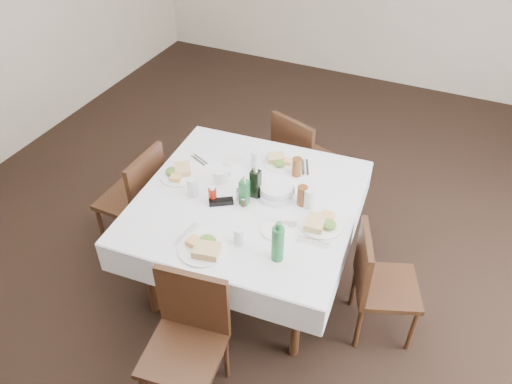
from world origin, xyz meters
TOP-DOWN VIEW (x-y plane):
  - ground_plane at (0.00, 0.00)m, footprint 7.00×7.00m
  - room_shell at (0.00, 0.00)m, footprint 6.04×7.04m
  - dining_table at (-0.19, -0.10)m, footprint 1.50×1.50m
  - chair_north at (-0.17, 0.86)m, footprint 0.53×0.53m
  - chair_south at (-0.13, -1.00)m, footprint 0.47×0.47m
  - chair_east at (0.72, -0.16)m, footprint 0.50×0.50m
  - chair_west at (-1.08, -0.11)m, footprint 0.42×0.42m
  - meal_north at (-0.15, 0.35)m, footprint 0.23×0.23m
  - meal_south at (-0.22, -0.62)m, footprint 0.29×0.29m
  - meal_east at (0.33, -0.14)m, footprint 0.28×0.28m
  - meal_west at (-0.73, -0.07)m, footprint 0.26×0.26m
  - side_plate_a at (-0.46, 0.24)m, footprint 0.14×0.14m
  - side_plate_b at (0.10, -0.31)m, footprint 0.17×0.17m
  - water_n at (-0.28, 0.24)m, footprint 0.07×0.07m
  - water_s at (-0.06, -0.48)m, footprint 0.06×0.06m
  - water_e at (0.20, 0.00)m, footprint 0.07×0.07m
  - water_w at (-0.53, -0.21)m, footprint 0.07×0.07m
  - iced_tea_a at (0.01, 0.28)m, footprint 0.07×0.07m
  - iced_tea_b at (0.15, 0.00)m, footprint 0.07×0.07m
  - bread_basket at (-0.03, 0.02)m, footprint 0.24×0.24m
  - oil_cruet_dark at (-0.15, -0.04)m, footprint 0.06×0.06m
  - oil_cruet_green at (-0.19, -0.14)m, footprint 0.05×0.05m
  - ketchup_bottle at (-0.38, -0.21)m, footprint 0.05×0.05m
  - salt_shaker at (-0.23, -0.13)m, footprint 0.04×0.04m
  - pepper_shaker at (-0.18, -0.17)m, footprint 0.03×0.03m
  - coffee_mug at (-0.43, -0.02)m, footprint 0.14×0.14m
  - sunglasses at (-0.32, -0.21)m, footprint 0.16×0.13m
  - green_bottle at (0.19, -0.50)m, footprint 0.07×0.07m
  - sugar_caddy at (0.14, -0.21)m, footprint 0.11×0.08m
  - cutlery_n at (0.04, 0.38)m, footprint 0.11×0.19m
  - cutlery_s at (-0.37, -0.54)m, footprint 0.07×0.21m
  - cutlery_e at (0.34, -0.30)m, footprint 0.20×0.06m
  - cutlery_w at (-0.69, 0.15)m, footprint 0.17×0.11m

SIDE VIEW (x-z plane):
  - ground_plane at x=0.00m, z-range 0.00..0.00m
  - chair_east at x=0.72m, z-range 0.06..0.88m
  - chair_north at x=-0.17m, z-range 0.06..0.94m
  - chair_west at x=-1.08m, z-range 0.06..0.94m
  - chair_south at x=-0.13m, z-range 0.06..0.94m
  - dining_table at x=-0.19m, z-range 0.31..1.07m
  - cutlery_w at x=-0.69m, z-range 0.76..0.77m
  - cutlery_n at x=0.04m, z-range 0.76..0.77m
  - cutlery_e at x=0.34m, z-range 0.76..0.77m
  - cutlery_s at x=-0.37m, z-range 0.76..0.77m
  - side_plate_a at x=-0.46m, z-range 0.76..0.77m
  - side_plate_b at x=0.10m, z-range 0.76..0.78m
  - sunglasses at x=-0.32m, z-range 0.76..0.80m
  - meal_north at x=-0.15m, z-range 0.76..0.81m
  - meal_west at x=-0.73m, z-range 0.76..0.81m
  - meal_east at x=0.33m, z-range 0.76..0.82m
  - meal_south at x=-0.22m, z-range 0.76..0.82m
  - sugar_caddy at x=0.14m, z-range 0.76..0.81m
  - pepper_shaker at x=-0.18m, z-range 0.76..0.83m
  - bread_basket at x=-0.03m, z-range 0.76..0.84m
  - salt_shaker at x=-0.23m, z-range 0.76..0.85m
  - coffee_mug at x=-0.43m, z-range 0.76..0.86m
  - ketchup_bottle at x=-0.38m, z-range 0.76..0.87m
  - water_s at x=-0.06m, z-range 0.76..0.87m
  - water_w at x=-0.53m, z-range 0.76..0.89m
  - water_e at x=0.20m, z-range 0.76..0.90m
  - iced_tea_a at x=0.01m, z-range 0.76..0.90m
  - water_n at x=-0.28m, z-range 0.76..0.90m
  - iced_tea_b at x=0.15m, z-range 0.76..0.90m
  - oil_cruet_green at x=-0.19m, z-range 0.75..0.98m
  - oil_cruet_dark at x=-0.15m, z-range 0.74..1.00m
  - green_bottle at x=0.19m, z-range 0.75..1.02m
  - room_shell at x=0.00m, z-range 0.31..3.11m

